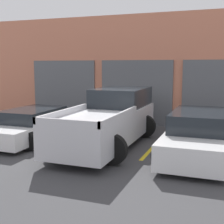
# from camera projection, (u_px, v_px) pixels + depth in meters

# --- Properties ---
(ground_plane) EXTENTS (28.00, 28.00, 0.00)m
(ground_plane) POSITION_uv_depth(u_px,v_px,m) (119.00, 139.00, 11.53)
(ground_plane) COLOR #3D3D3F
(shophouse_building) EXTENTS (17.84, 0.68, 4.94)m
(shophouse_building) POSITION_uv_depth(u_px,v_px,m) (142.00, 71.00, 14.22)
(shophouse_building) COLOR #D17A5B
(shophouse_building) RESTS_ON ground
(pickup_truck) EXTENTS (2.50, 5.60, 1.85)m
(pickup_truck) POSITION_uv_depth(u_px,v_px,m) (110.00, 119.00, 10.53)
(pickup_truck) COLOR silver
(pickup_truck) RESTS_ON ground
(sedan_white) EXTENTS (2.14, 4.23, 1.12)m
(sedan_white) POSITION_uv_depth(u_px,v_px,m) (32.00, 125.00, 11.33)
(sedan_white) COLOR white
(sedan_white) RESTS_ON ground
(sedan_side) EXTENTS (2.15, 4.70, 1.33)m
(sedan_side) POSITION_uv_depth(u_px,v_px,m) (198.00, 135.00, 9.31)
(sedan_side) COLOR white
(sedan_side) RESTS_ON ground
(parking_stripe_far_left) EXTENTS (0.12, 2.20, 0.01)m
(parking_stripe_far_left) POSITION_uv_depth(u_px,v_px,m) (0.00, 136.00, 11.88)
(parking_stripe_far_left) COLOR gold
(parking_stripe_far_left) RESTS_ON ground
(parking_stripe_left) EXTENTS (0.12, 2.20, 0.01)m
(parking_stripe_left) POSITION_uv_depth(u_px,v_px,m) (68.00, 143.00, 10.88)
(parking_stripe_left) COLOR gold
(parking_stripe_left) RESTS_ON ground
(parking_stripe_centre) EXTENTS (0.12, 2.20, 0.01)m
(parking_stripe_centre) POSITION_uv_depth(u_px,v_px,m) (150.00, 151.00, 9.88)
(parking_stripe_centre) COLOR gold
(parking_stripe_centre) RESTS_ON ground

